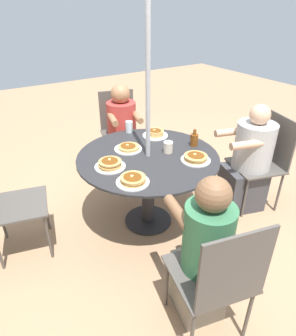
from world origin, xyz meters
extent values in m
plane|color=tan|center=(0.00, 0.00, 0.00)|extent=(12.00, 12.00, 0.00)
cylinder|color=#28282B|center=(0.00, 0.00, 0.01)|extent=(0.46, 0.46, 0.01)
cylinder|color=#28282B|center=(0.00, 0.00, 0.35)|extent=(0.12, 0.12, 0.71)
cylinder|color=#28282B|center=(0.00, 0.00, 0.72)|extent=(1.25, 1.25, 0.02)
cylinder|color=#ADADB2|center=(0.00, 0.00, 1.08)|extent=(0.04, 0.04, 2.15)
cylinder|color=#514C47|center=(0.41, 0.86, 0.22)|extent=(0.02, 0.02, 0.45)
cylinder|color=#514C47|center=(0.03, 0.95, 0.22)|extent=(0.02, 0.02, 0.45)
cylinder|color=#514C47|center=(0.50, 1.24, 0.22)|extent=(0.02, 0.02, 0.45)
cube|color=#514C47|center=(0.27, 1.09, 0.46)|extent=(0.55, 0.55, 0.02)
cylinder|color=#514C47|center=(-0.86, 0.40, 0.22)|extent=(0.02, 0.02, 0.45)
cylinder|color=#514C47|center=(-0.95, 0.02, 0.22)|extent=(0.02, 0.02, 0.45)
cylinder|color=#514C47|center=(-1.24, 0.49, 0.22)|extent=(0.02, 0.02, 0.45)
cylinder|color=#514C47|center=(-1.33, 0.11, 0.22)|extent=(0.02, 0.02, 0.45)
cube|color=#514C47|center=(-1.10, 0.25, 0.46)|extent=(0.55, 0.55, 0.02)
cube|color=#514C47|center=(-1.31, 0.30, 0.71)|extent=(0.12, 0.42, 0.49)
cube|color=gray|center=(-0.99, 0.23, 0.22)|extent=(0.37, 0.35, 0.45)
cylinder|color=#38754C|center=(-1.04, 0.24, 0.68)|extent=(0.30, 0.30, 0.47)
sphere|color=brown|center=(-1.04, 0.24, 1.01)|extent=(0.20, 0.20, 0.20)
cylinder|color=brown|center=(-0.84, 0.32, 0.79)|extent=(0.30, 0.13, 0.07)
cylinder|color=brown|center=(-0.89, 0.08, 0.79)|extent=(0.30, 0.13, 0.07)
cylinder|color=#514C47|center=(-0.46, -0.83, 0.22)|extent=(0.02, 0.02, 0.45)
cylinder|color=#514C47|center=(-0.09, -0.95, 0.22)|extent=(0.02, 0.02, 0.45)
cylinder|color=#514C47|center=(-0.58, -1.20, 0.22)|extent=(0.02, 0.02, 0.45)
cylinder|color=#514C47|center=(-0.21, -1.32, 0.22)|extent=(0.02, 0.02, 0.45)
cube|color=#514C47|center=(-0.33, -1.07, 0.46)|extent=(0.57, 0.57, 0.02)
cube|color=#514C47|center=(-0.40, -1.28, 0.71)|extent=(0.42, 0.15, 0.49)
cube|color=#3D3D42|center=(-0.30, -0.96, 0.22)|extent=(0.45, 0.48, 0.45)
cylinder|color=#B2B2B2|center=(-0.32, -1.02, 0.68)|extent=(0.37, 0.37, 0.47)
sphere|color=#DBA884|center=(-0.32, -1.02, 1.00)|extent=(0.19, 0.19, 0.19)
cylinder|color=#DBA884|center=(-0.40, -0.79, 0.79)|extent=(0.16, 0.32, 0.07)
cylinder|color=#DBA884|center=(-0.11, -0.88, 0.79)|extent=(0.16, 0.32, 0.07)
cylinder|color=#514C47|center=(0.85, -0.43, 0.22)|extent=(0.02, 0.02, 0.45)
cylinder|color=#514C47|center=(0.95, -0.06, 0.22)|extent=(0.02, 0.02, 0.45)
cylinder|color=#514C47|center=(1.22, -0.54, 0.22)|extent=(0.02, 0.02, 0.45)
cylinder|color=#514C47|center=(1.32, -0.17, 0.22)|extent=(0.02, 0.02, 0.45)
cube|color=#514C47|center=(1.08, -0.30, 0.46)|extent=(0.56, 0.56, 0.02)
cube|color=#514C47|center=(1.29, -0.36, 0.71)|extent=(0.13, 0.42, 0.49)
cube|color=slate|center=(0.98, -0.27, 0.22)|extent=(0.43, 0.41, 0.45)
cylinder|color=#B73833|center=(1.03, -0.28, 0.67)|extent=(0.34, 0.34, 0.44)
sphere|color=#A3704C|center=(1.03, -0.28, 0.99)|extent=(0.22, 0.22, 0.22)
cylinder|color=#A3704C|center=(0.81, -0.37, 0.77)|extent=(0.32, 0.15, 0.07)
cylinder|color=#A3704C|center=(0.88, -0.10, 0.77)|extent=(0.32, 0.15, 0.07)
cylinder|color=white|center=(0.32, -0.29, 0.73)|extent=(0.25, 0.25, 0.01)
cylinder|color=tan|center=(0.32, -0.29, 0.74)|extent=(0.16, 0.16, 0.01)
cylinder|color=tan|center=(0.32, -0.29, 0.76)|extent=(0.15, 0.15, 0.01)
cylinder|color=tan|center=(0.33, -0.30, 0.77)|extent=(0.17, 0.17, 0.01)
cylinder|color=tan|center=(0.33, -0.30, 0.78)|extent=(0.17, 0.17, 0.01)
ellipsoid|color=brown|center=(0.32, -0.29, 0.79)|extent=(0.13, 0.12, 0.00)
cube|color=#F4E084|center=(0.33, -0.28, 0.79)|extent=(0.03, 0.03, 0.01)
cylinder|color=white|center=(0.20, 0.09, 0.73)|extent=(0.25, 0.25, 0.01)
cylinder|color=tan|center=(0.20, 0.08, 0.74)|extent=(0.19, 0.19, 0.01)
cylinder|color=tan|center=(0.20, 0.08, 0.76)|extent=(0.19, 0.19, 0.01)
ellipsoid|color=brown|center=(0.20, 0.09, 0.76)|extent=(0.15, 0.14, 0.00)
cube|color=#F4E084|center=(0.21, 0.09, 0.77)|extent=(0.03, 0.03, 0.01)
cylinder|color=white|center=(-0.30, -0.29, 0.73)|extent=(0.25, 0.25, 0.01)
cylinder|color=tan|center=(-0.30, -0.29, 0.74)|extent=(0.18, 0.18, 0.01)
cylinder|color=tan|center=(-0.30, -0.30, 0.76)|extent=(0.19, 0.19, 0.01)
cylinder|color=tan|center=(-0.30, -0.29, 0.77)|extent=(0.20, 0.20, 0.01)
ellipsoid|color=brown|center=(-0.30, -0.29, 0.78)|extent=(0.15, 0.14, 0.00)
cube|color=#F4E084|center=(-0.29, -0.28, 0.79)|extent=(0.02, 0.02, 0.01)
cylinder|color=white|center=(-0.01, 0.37, 0.73)|extent=(0.25, 0.25, 0.01)
cylinder|color=tan|center=(-0.01, 0.37, 0.74)|extent=(0.18, 0.18, 0.01)
cylinder|color=tan|center=(-0.01, 0.38, 0.76)|extent=(0.19, 0.19, 0.01)
cylinder|color=tan|center=(-0.01, 0.38, 0.77)|extent=(0.17, 0.17, 0.01)
cylinder|color=tan|center=(-0.01, 0.37, 0.78)|extent=(0.19, 0.19, 0.01)
ellipsoid|color=brown|center=(-0.01, 0.37, 0.79)|extent=(0.14, 0.13, 0.00)
cube|color=#F4E084|center=(0.00, 0.37, 0.80)|extent=(0.03, 0.03, 0.01)
cylinder|color=white|center=(-0.31, 0.34, 0.73)|extent=(0.25, 0.25, 0.01)
cylinder|color=tan|center=(-0.32, 0.33, 0.74)|extent=(0.19, 0.19, 0.01)
cylinder|color=tan|center=(-0.31, 0.33, 0.75)|extent=(0.18, 0.18, 0.01)
cylinder|color=tan|center=(-0.32, 0.33, 0.76)|extent=(0.19, 0.19, 0.01)
cylinder|color=tan|center=(-0.31, 0.33, 0.77)|extent=(0.19, 0.19, 0.01)
ellipsoid|color=brown|center=(-0.31, 0.34, 0.78)|extent=(0.15, 0.13, 0.00)
cube|color=#F4E084|center=(-0.31, 0.34, 0.79)|extent=(0.03, 0.03, 0.01)
cylinder|color=brown|center=(-0.06, -0.47, 0.78)|extent=(0.07, 0.07, 0.11)
cylinder|color=brown|center=(-0.06, -0.47, 0.86)|extent=(0.03, 0.03, 0.05)
torus|color=brown|center=(-0.02, -0.47, 0.80)|extent=(0.05, 0.01, 0.05)
cylinder|color=beige|center=(-0.04, -0.19, 0.77)|extent=(0.08, 0.08, 0.09)
cylinder|color=white|center=(-0.04, -0.19, 0.82)|extent=(0.08, 0.08, 0.01)
cylinder|color=silver|center=(0.55, -0.12, 0.79)|extent=(0.07, 0.07, 0.12)
camera|label=1|loc=(-1.97, 1.26, 1.93)|focal=32.00mm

